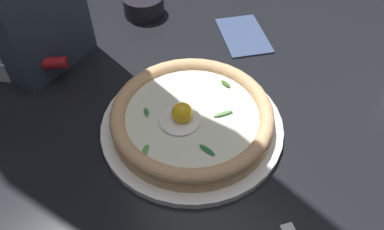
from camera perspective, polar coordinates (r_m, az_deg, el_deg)
name	(u,v)px	position (r m, az deg, el deg)	size (l,w,h in m)	color
ground_plane	(202,134)	(0.63, 1.54, -2.88)	(2.40, 2.40, 0.03)	black
pizza_plate	(192,125)	(0.62, 0.00, -1.62)	(0.30, 0.30, 0.01)	white
pizza	(192,116)	(0.60, -0.03, -0.14)	(0.26, 0.26, 0.06)	tan
side_bowl	(144,5)	(0.88, -7.45, 16.43)	(0.09, 0.09, 0.04)	black
pizza_cutter	(28,64)	(0.74, -23.94, 7.19)	(0.12, 0.12, 0.08)	silver
folded_napkin	(243,35)	(0.82, 7.94, 12.16)	(0.14, 0.09, 0.01)	#334162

